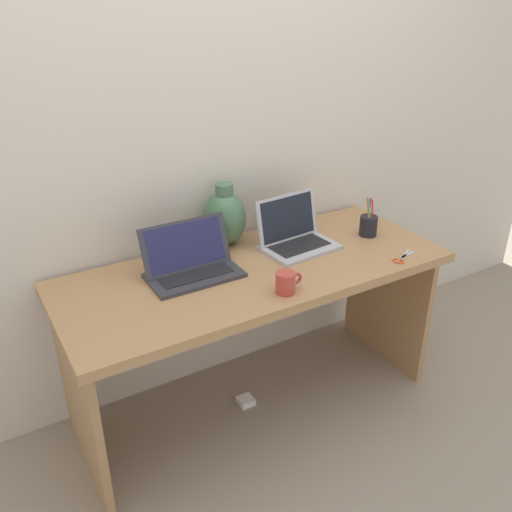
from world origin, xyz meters
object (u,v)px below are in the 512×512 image
(pen_cup, at_px, (368,225))
(power_brick, at_px, (246,401))
(laptop_left, at_px, (190,261))
(laptop_right, at_px, (294,234))
(coffee_mug, at_px, (286,282))
(scissors, at_px, (401,259))
(green_vase, at_px, (225,217))

(pen_cup, distance_m, power_brick, 0.98)
(laptop_left, height_order, laptop_right, laptop_right)
(power_brick, bearing_deg, coffee_mug, -81.72)
(laptop_left, height_order, coffee_mug, laptop_left)
(laptop_left, height_order, power_brick, laptop_left)
(laptop_right, distance_m, power_brick, 0.80)
(laptop_right, bearing_deg, scissors, -47.70)
(pen_cup, bearing_deg, laptop_left, 175.21)
(laptop_right, relative_size, scissors, 2.26)
(power_brick, bearing_deg, laptop_left, 162.75)
(green_vase, bearing_deg, laptop_left, -144.38)
(coffee_mug, xyz_separation_m, scissors, (0.56, -0.02, -0.04))
(laptop_right, relative_size, green_vase, 1.20)
(laptop_left, bearing_deg, green_vase, 35.62)
(green_vase, xyz_separation_m, coffee_mug, (-0.01, -0.49, -0.08))
(scissors, relative_size, power_brick, 2.09)
(green_vase, height_order, coffee_mug, green_vase)
(laptop_left, xyz_separation_m, scissors, (0.80, -0.33, -0.05))
(pen_cup, relative_size, scissors, 1.27)
(laptop_right, height_order, green_vase, green_vase)
(laptop_right, xyz_separation_m, green_vase, (-0.24, 0.17, 0.07))
(green_vase, relative_size, scissors, 1.88)
(pen_cup, bearing_deg, power_brick, 179.34)
(laptop_left, bearing_deg, power_brick, -17.25)
(laptop_left, relative_size, pen_cup, 1.94)
(coffee_mug, relative_size, power_brick, 1.57)
(laptop_right, bearing_deg, laptop_left, -179.02)
(laptop_left, relative_size, scissors, 2.45)
(laptop_left, distance_m, green_vase, 0.31)
(green_vase, relative_size, pen_cup, 1.48)
(laptop_left, height_order, pen_cup, laptop_left)
(laptop_left, relative_size, coffee_mug, 3.27)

